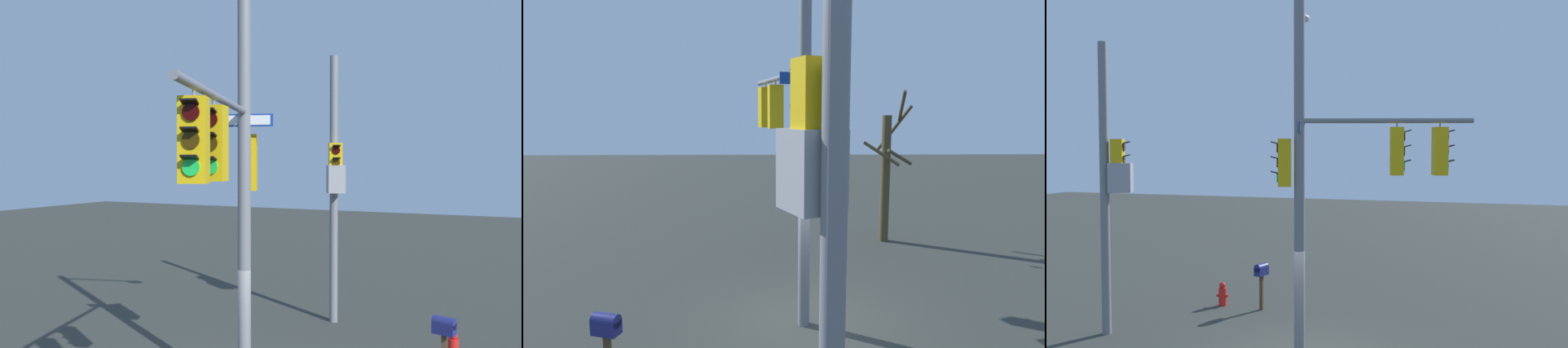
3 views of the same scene
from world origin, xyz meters
The scene contains 4 objects.
main_signal_pole_assembly centered at (0.53, 0.41, 4.88)m, with size 4.88×3.70×8.89m.
secondary_pole_assembly centered at (-5.31, 0.25, 4.02)m, with size 0.84×0.66×7.61m.
fire_hydrant centered at (-3.73, 3.54, 0.34)m, with size 0.38×0.24×0.73m.
mailbox centered at (-2.40, 3.46, 1.11)m, with size 0.35×0.49×1.41m.
Camera 3 is at (3.96, -12.48, 4.89)m, focal length 39.54 mm.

